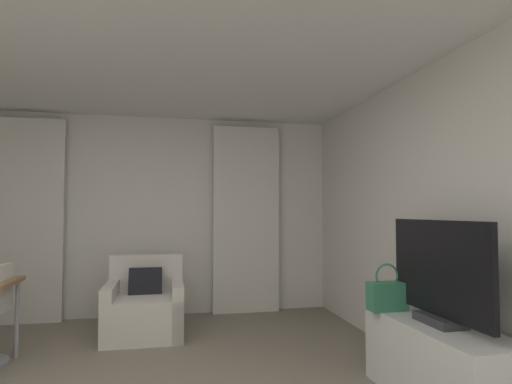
{
  "coord_description": "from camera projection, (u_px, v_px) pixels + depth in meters",
  "views": [
    {
      "loc": [
        0.33,
        -2.69,
        1.35
      ],
      "look_at": [
        1.15,
        1.22,
        1.54
      ],
      "focal_mm": 29.51,
      "sensor_mm": 36.0,
      "label": 1
    }
  ],
  "objects": [
    {
      "name": "tv_flatscreen",
      "position": [
        439.0,
        275.0,
        2.92
      ],
      "size": [
        0.2,
        1.05,
        0.72
      ],
      "color": "#333338",
      "rests_on": "tv_console"
    },
    {
      "name": "ceiling",
      "position": [
        116.0,
        7.0,
        2.62
      ],
      "size": [
        5.12,
        6.12,
        0.06
      ],
      "primitive_type": "cube",
      "color": "white",
      "rests_on": "wall_left"
    },
    {
      "name": "curtain_left_panel",
      "position": [
        24.0,
        220.0,
        5.11
      ],
      "size": [
        0.9,
        0.06,
        2.5
      ],
      "color": "silver",
      "rests_on": "ground"
    },
    {
      "name": "armchair",
      "position": [
        145.0,
        309.0,
        4.6
      ],
      "size": [
        0.83,
        0.83,
        0.85
      ],
      "color": "silver",
      "rests_on": "ground"
    },
    {
      "name": "handbag_primary",
      "position": [
        387.0,
        295.0,
        3.33
      ],
      "size": [
        0.3,
        0.14,
        0.37
      ],
      "color": "#387F5B",
      "rests_on": "tv_console"
    },
    {
      "name": "curtain_right_panel",
      "position": [
        246.0,
        219.0,
        5.68
      ],
      "size": [
        0.9,
        0.06,
        2.5
      ],
      "color": "silver",
      "rests_on": "ground"
    },
    {
      "name": "wall_right",
      "position": [
        473.0,
        219.0,
        3.08
      ],
      "size": [
        0.06,
        6.12,
        2.6
      ],
      "color": "silver",
      "rests_on": "ground"
    },
    {
      "name": "wall_window",
      "position": [
        142.0,
        215.0,
        5.52
      ],
      "size": [
        5.12,
        0.06,
        2.6
      ],
      "color": "silver",
      "rests_on": "ground"
    },
    {
      "name": "tv_console",
      "position": [
        439.0,
        366.0,
        2.91
      ],
      "size": [
        0.48,
        1.25,
        0.57
      ],
      "color": "white",
      "rests_on": "ground"
    }
  ]
}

